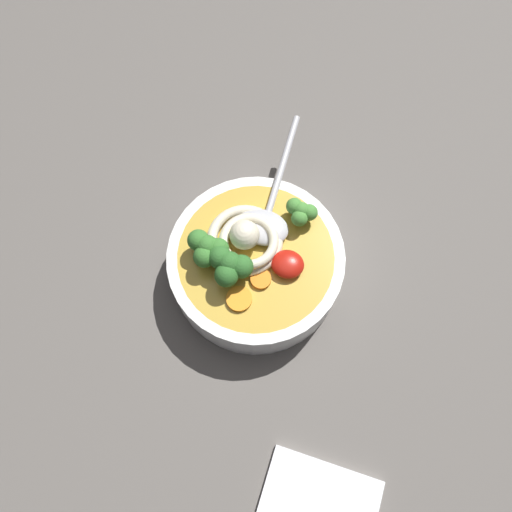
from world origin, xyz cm
name	(u,v)px	position (x,y,z in cm)	size (l,w,h in cm)	color
table_slab	(262,253)	(0.00, 0.00, 1.48)	(102.46, 102.46, 2.96)	#5B5651
soup_bowl	(256,264)	(0.02, -3.25, 5.99)	(20.18, 20.18, 5.86)	white
noodle_pile	(246,239)	(-1.44, -2.00, 10.01)	(9.51, 9.33, 3.82)	beige
soup_spoon	(268,215)	(0.25, 1.66, 9.62)	(6.20, 17.34, 1.60)	#B7B7BC
chili_sauce_dollop	(288,264)	(3.69, -3.71, 9.65)	(3.70, 3.33, 1.66)	#B2190F
broccoli_floret_beside_chili	(207,248)	(-5.17, -4.41, 11.18)	(4.77, 4.10, 3.77)	#7A9E60
broccoli_floret_right	(301,212)	(3.91, 2.38, 10.65)	(3.70, 3.19, 2.93)	#7A9E60
broccoli_floret_left	(229,266)	(-2.30, -5.89, 11.35)	(5.12, 4.40, 4.04)	#7A9E60
carrot_slice_center	(261,279)	(1.17, -5.87, 9.08)	(2.32, 2.32, 0.53)	orange
carrot_slice_near_spoon	(239,299)	(-0.63, -8.60, 9.07)	(2.85, 2.85, 0.51)	orange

